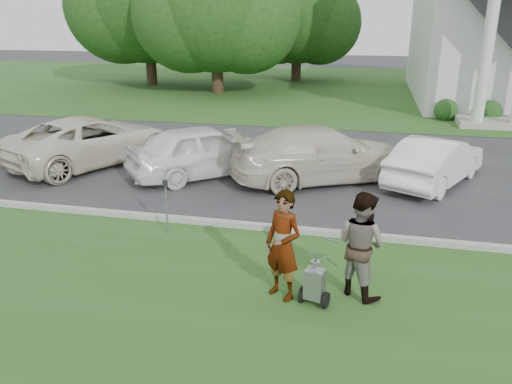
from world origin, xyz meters
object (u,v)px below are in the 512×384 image
(tree_far, at_px, (147,3))
(car_c, at_px, (322,154))
(tree_left, at_px, (216,11))
(striping_cart, at_px, (315,285))
(person_left, at_px, (283,246))
(car_d, at_px, (435,161))
(car_b, at_px, (205,151))
(person_right, at_px, (361,245))
(tree_back, at_px, (297,17))
(car_a, at_px, (92,140))
(parking_meter_near, at_px, (166,199))

(tree_far, bearing_deg, car_c, -54.21)
(tree_left, bearing_deg, striping_cart, -69.27)
(striping_cart, relative_size, person_left, 0.53)
(person_left, xyz_separation_m, car_d, (3.28, 7.33, -0.28))
(car_b, bearing_deg, car_d, -125.66)
(tree_left, bearing_deg, tree_far, 153.44)
(person_right, height_order, car_b, person_right)
(striping_cart, height_order, car_c, car_c)
(tree_far, distance_m, person_right, 31.57)
(striping_cart, xyz_separation_m, person_left, (-0.58, 0.14, 0.59))
(tree_back, distance_m, car_d, 26.43)
(tree_far, xyz_separation_m, car_b, (11.02, -20.66, -4.88))
(tree_far, bearing_deg, striping_cart, -60.92)
(tree_far, xyz_separation_m, person_left, (14.64, -27.23, -4.71))
(tree_left, bearing_deg, car_c, -63.50)
(person_right, distance_m, car_b, 7.90)
(person_right, xyz_separation_m, car_a, (-9.06, 6.65, -0.16))
(tree_left, height_order, tree_far, tree_far)
(person_left, xyz_separation_m, car_a, (-7.76, 7.05, -0.18))
(car_c, bearing_deg, striping_cart, 154.95)
(striping_cart, distance_m, person_right, 1.06)
(car_b, bearing_deg, tree_back, -39.67)
(tree_back, bearing_deg, tree_far, -153.44)
(car_b, bearing_deg, striping_cart, 170.11)
(tree_far, bearing_deg, person_right, -59.29)
(tree_far, xyz_separation_m, tree_back, (10.00, 5.00, -0.97))
(tree_back, xyz_separation_m, person_left, (4.64, -32.23, -3.74))
(car_c, bearing_deg, car_b, 66.22)
(parking_meter_near, height_order, car_d, car_d)
(tree_back, xyz_separation_m, person_right, (5.94, -31.83, -3.77))
(person_left, relative_size, parking_meter_near, 1.49)
(person_right, xyz_separation_m, car_b, (-4.92, 6.17, -0.15))
(person_left, bearing_deg, person_right, 47.33)
(tree_left, xyz_separation_m, tree_far, (-6.00, 3.00, 0.58))
(tree_left, height_order, person_right, tree_left)
(parking_meter_near, xyz_separation_m, car_d, (6.31, 5.21, -0.13))
(person_right, relative_size, car_c, 0.34)
(striping_cart, bearing_deg, car_b, 135.72)
(person_left, height_order, person_right, person_left)
(car_d, bearing_deg, tree_back, -45.60)
(car_d, bearing_deg, tree_left, -28.05)
(striping_cart, relative_size, person_right, 0.54)
(parking_meter_near, relative_size, car_b, 0.28)
(car_d, bearing_deg, striping_cart, 96.93)
(tree_left, xyz_separation_m, parking_meter_near, (5.60, -22.11, -4.28))
(car_a, bearing_deg, parking_meter_near, 159.48)
(tree_far, relative_size, car_a, 2.02)
(car_b, bearing_deg, person_right, 176.61)
(person_left, bearing_deg, tree_back, 128.41)
(tree_far, xyz_separation_m, parking_meter_near, (11.60, -25.11, -4.86))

